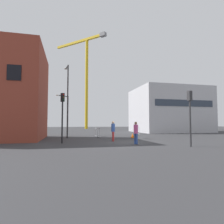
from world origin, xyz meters
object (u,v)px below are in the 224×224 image
at_px(traffic_light_island, 62,110).
at_px(pedestrian_waiting, 136,131).
at_px(streetlamp_tall, 67,96).
at_px(traffic_light_corner, 190,109).
at_px(construction_crane, 86,69).
at_px(pedestrian_walking, 113,129).
at_px(traffic_cone_striped, 133,136).
at_px(streetlamp_short, 66,111).

relative_size(traffic_light_island, pedestrian_waiting, 2.35).
bearing_deg(streetlamp_tall, pedestrian_waiting, -56.68).
bearing_deg(traffic_light_corner, construction_crane, 93.46).
xyz_separation_m(streetlamp_tall, traffic_light_island, (-0.40, -5.95, -2.00)).
xyz_separation_m(traffic_light_island, traffic_light_corner, (8.78, -4.33, -0.11)).
distance_m(pedestrian_walking, traffic_cone_striped, 4.67).
bearing_deg(streetlamp_short, pedestrian_walking, -67.22).
distance_m(streetlamp_short, traffic_light_island, 10.90).
distance_m(traffic_light_island, traffic_cone_striped, 9.01).
bearing_deg(construction_crane, streetlamp_tall, -98.40).
bearing_deg(streetlamp_short, streetlamp_tall, -88.25).
height_order(traffic_light_island, traffic_cone_striped, traffic_light_island).
bearing_deg(traffic_light_corner, streetlamp_short, 119.30).
relative_size(traffic_light_corner, traffic_cone_striped, 7.36).
bearing_deg(traffic_cone_striped, traffic_light_corner, -81.83).
xyz_separation_m(streetlamp_short, pedestrian_waiting, (5.36, -12.85, -2.37)).
distance_m(construction_crane, pedestrian_waiting, 48.60).
relative_size(streetlamp_tall, pedestrian_waiting, 4.74).
bearing_deg(pedestrian_walking, pedestrian_waiting, -67.82).
distance_m(construction_crane, streetlamp_short, 36.30).
distance_m(construction_crane, traffic_light_corner, 50.34).
xyz_separation_m(streetlamp_short, pedestrian_walking, (4.22, -10.05, -2.32)).
distance_m(streetlamp_short, traffic_cone_striped, 10.35).
bearing_deg(construction_crane, traffic_cone_striped, -87.59).
distance_m(streetlamp_tall, traffic_light_island, 6.29).
bearing_deg(traffic_cone_striped, construction_crane, 92.41).
bearing_deg(pedestrian_walking, traffic_light_corner, -50.07).
height_order(streetlamp_short, traffic_light_corner, streetlamp_short).
bearing_deg(streetlamp_short, traffic_light_island, -91.30).
height_order(construction_crane, traffic_cone_striped, construction_crane).
bearing_deg(traffic_cone_striped, streetlamp_short, 137.73).
xyz_separation_m(streetlamp_tall, traffic_light_corner, (8.38, -10.28, -2.11)).
bearing_deg(traffic_cone_striped, traffic_light_island, -150.67).
distance_m(construction_crane, streetlamp_tall, 40.24).
xyz_separation_m(streetlamp_short, traffic_light_island, (-0.25, -10.88, -0.64)).
bearing_deg(construction_crane, pedestrian_walking, -91.94).
bearing_deg(pedestrian_walking, traffic_cone_striped, 47.99).
xyz_separation_m(pedestrian_walking, traffic_cone_striped, (3.08, 3.42, -0.82)).
xyz_separation_m(pedestrian_waiting, traffic_cone_striped, (1.94, 6.21, -0.77)).
xyz_separation_m(traffic_light_island, pedestrian_waiting, (5.61, -1.97, -1.73)).
bearing_deg(traffic_light_island, traffic_cone_striped, 29.33).
relative_size(traffic_light_corner, pedestrian_waiting, 2.24).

